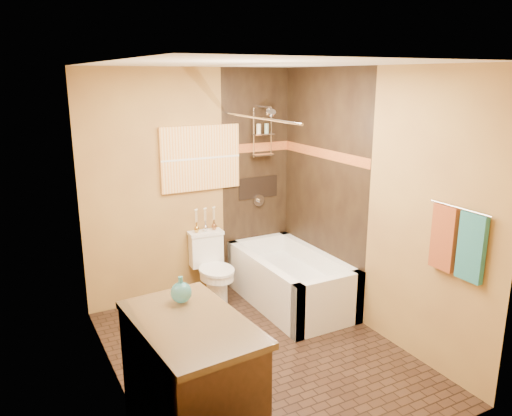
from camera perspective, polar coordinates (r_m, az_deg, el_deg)
floor at (r=4.66m, az=0.23°, el=-16.28°), size 3.00×3.00×0.00m
wall_left at (r=3.76m, az=-16.11°, el=-3.72°), size 0.02×3.00×2.50m
wall_right at (r=4.82m, az=12.91°, el=0.57°), size 0.02×3.00×2.50m
wall_back at (r=5.48m, az=-7.24°, el=2.54°), size 2.40×0.02×2.50m
wall_front at (r=2.99m, az=14.18°, el=-8.43°), size 2.40×0.02×2.50m
ceiling at (r=3.98m, az=0.27°, el=16.17°), size 3.00×3.00×0.00m
alcove_tile_back at (r=5.78m, az=0.00°, el=3.32°), size 0.85×0.01×2.50m
alcove_tile_right at (r=5.38m, az=7.61°, el=2.31°), size 0.01×1.50×2.50m
mosaic_band_back at (r=5.71m, az=0.05°, el=6.94°), size 0.85×0.01×0.10m
mosaic_band_right at (r=5.31m, az=7.66°, el=6.20°), size 0.01×1.50×0.10m
alcove_niche at (r=5.81m, az=0.25°, el=2.36°), size 0.50×0.01×0.25m
shower_fixtures at (r=5.63m, az=0.76°, el=7.29°), size 0.24×0.33×1.16m
curtain_rod at (r=4.85m, az=0.21°, el=10.28°), size 0.03×1.55×0.03m
towel_bar at (r=4.03m, az=22.29°, el=-0.05°), size 0.02×0.55×0.02m
towel_teal at (r=4.03m, az=23.41°, el=-4.17°), size 0.05×0.22×0.52m
towel_rust at (r=4.19m, az=20.66°, el=-3.20°), size 0.05×0.22×0.52m
sunset_painting at (r=5.43m, az=-6.35°, el=5.69°), size 0.90×0.04×0.70m
vanity_mirror at (r=2.94m, az=-12.86°, el=-3.54°), size 0.01×1.00×0.90m
bathtub at (r=5.49m, az=3.91°, el=-8.64°), size 0.80×1.50×0.55m
toilet at (r=5.52m, az=-5.01°, el=-6.79°), size 0.39×0.57×0.75m
vanity at (r=3.48m, az=-7.39°, el=-19.37°), size 0.71×1.08×0.92m
teal_bottle at (r=3.45m, az=-8.57°, el=-9.21°), size 0.19×0.19×0.23m
bud_vases at (r=5.50m, az=-5.82°, el=-1.26°), size 0.26×0.06×0.26m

